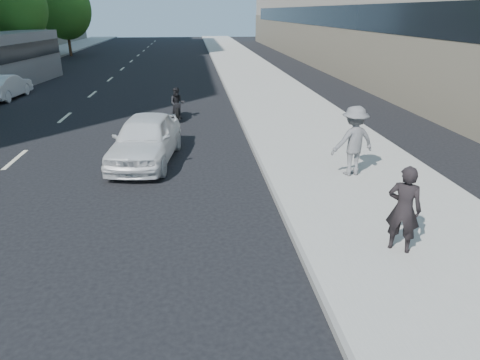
{
  "coord_description": "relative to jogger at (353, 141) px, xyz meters",
  "views": [
    {
      "loc": [
        -0.55,
        -6.1,
        4.56
      ],
      "look_at": [
        0.41,
        2.77,
        1.03
      ],
      "focal_mm": 32.0,
      "sensor_mm": 36.0,
      "label": 1
    }
  ],
  "objects": [
    {
      "name": "ground",
      "position": [
        -3.89,
        -5.12,
        -1.15
      ],
      "size": [
        160.0,
        160.0,
        0.0
      ],
      "primitive_type": "plane",
      "color": "black",
      "rests_on": "ground"
    },
    {
      "name": "near_sidewalk",
      "position": [
        0.11,
        14.88,
        -1.07
      ],
      "size": [
        5.0,
        120.0,
        0.15
      ],
      "primitive_type": "cube",
      "color": "#99978F",
      "rests_on": "ground"
    },
    {
      "name": "tree_far_d",
      "position": [
        -17.59,
        24.88,
        3.74
      ],
      "size": [
        4.8,
        4.8,
        7.65
      ],
      "color": "#382616",
      "rests_on": "ground"
    },
    {
      "name": "tree_far_e",
      "position": [
        -17.59,
        38.88,
        3.64
      ],
      "size": [
        5.4,
        5.4,
        7.89
      ],
      "color": "#382616",
      "rests_on": "ground"
    },
    {
      "name": "jogger",
      "position": [
        0.0,
        0.0,
        0.0
      ],
      "size": [
        1.41,
        0.99,
        1.99
      ],
      "primitive_type": "imported",
      "rotation": [
        0.0,
        0.0,
        3.35
      ],
      "color": "slate",
      "rests_on": "near_sidewalk"
    },
    {
      "name": "pedestrian_woman",
      "position": [
        -0.51,
        -4.18,
        -0.12
      ],
      "size": [
        0.77,
        0.71,
        1.76
      ],
      "primitive_type": "imported",
      "rotation": [
        0.0,
        0.0,
        2.52
      ],
      "color": "black",
      "rests_on": "near_sidewalk"
    },
    {
      "name": "white_sedan_near",
      "position": [
        -6.03,
        2.25,
        -0.39
      ],
      "size": [
        2.38,
        4.65,
        1.52
      ],
      "primitive_type": "imported",
      "rotation": [
        0.0,
        0.0,
        -0.14
      ],
      "color": "white",
      "rests_on": "ground"
    },
    {
      "name": "white_sedan_mid",
      "position": [
        -14.86,
        14.02,
        -0.48
      ],
      "size": [
        1.66,
        4.11,
        1.33
      ],
      "primitive_type": "imported",
      "rotation": [
        0.0,
        0.0,
        3.08
      ],
      "color": "white",
      "rests_on": "ground"
    },
    {
      "name": "motorcycle",
      "position": [
        -5.18,
        8.08,
        -0.51
      ],
      "size": [
        0.69,
        2.04,
        1.42
      ],
      "rotation": [
        0.0,
        0.0,
        0.0
      ],
      "color": "black",
      "rests_on": "ground"
    },
    {
      "name": "bus",
      "position": [
        -16.28,
        17.61,
        0.49
      ],
      "size": [
        3.96,
        12.3,
        3.3
      ],
      "rotation": [
        0.0,
        0.0,
        -0.12
      ],
      "color": "slate",
      "rests_on": "ground"
    }
  ]
}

